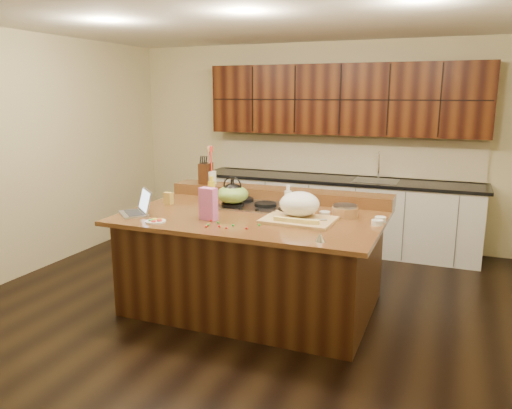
% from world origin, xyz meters
% --- Properties ---
extents(room, '(5.52, 5.02, 2.72)m').
position_xyz_m(room, '(0.00, 0.00, 1.35)').
color(room, black).
rests_on(room, ground).
extents(island, '(2.40, 1.60, 0.92)m').
position_xyz_m(island, '(0.00, 0.00, 0.46)').
color(island, black).
rests_on(island, ground).
extents(back_ledge, '(2.40, 0.30, 0.12)m').
position_xyz_m(back_ledge, '(0.00, 0.70, 0.98)').
color(back_ledge, black).
rests_on(back_ledge, island).
extents(cooktop, '(0.92, 0.52, 0.05)m').
position_xyz_m(cooktop, '(0.00, 0.30, 0.94)').
color(cooktop, gray).
rests_on(cooktop, island).
extents(back_counter, '(3.70, 0.66, 2.40)m').
position_xyz_m(back_counter, '(0.30, 2.23, 0.98)').
color(back_counter, silver).
rests_on(back_counter, ground).
extents(kettle, '(0.26, 0.26, 0.20)m').
position_xyz_m(kettle, '(-0.30, 0.17, 1.06)').
color(kettle, black).
rests_on(kettle, cooktop).
extents(green_bowl, '(0.38, 0.38, 0.18)m').
position_xyz_m(green_bowl, '(-0.30, 0.17, 1.05)').
color(green_bowl, olive).
rests_on(green_bowl, cooktop).
extents(laptop, '(0.42, 0.41, 0.23)m').
position_xyz_m(laptop, '(-1.00, -0.41, 0.98)').
color(laptop, '#B7B7BC').
rests_on(laptop, island).
extents(oil_bottle, '(0.09, 0.09, 0.27)m').
position_xyz_m(oil_bottle, '(-0.47, 0.06, 1.06)').
color(oil_bottle, gold).
rests_on(oil_bottle, island).
extents(vinegar_bottle, '(0.07, 0.07, 0.25)m').
position_xyz_m(vinegar_bottle, '(0.34, -0.01, 1.04)').
color(vinegar_bottle, silver).
rests_on(vinegar_bottle, island).
extents(wooden_tray, '(0.64, 0.51, 0.25)m').
position_xyz_m(wooden_tray, '(0.46, -0.05, 1.03)').
color(wooden_tray, tan).
rests_on(wooden_tray, island).
extents(ramekin_a, '(0.12, 0.12, 0.04)m').
position_xyz_m(ramekin_a, '(1.14, 0.02, 0.94)').
color(ramekin_a, white).
rests_on(ramekin_a, island).
extents(ramekin_b, '(0.13, 0.13, 0.04)m').
position_xyz_m(ramekin_b, '(0.64, 0.16, 0.94)').
color(ramekin_b, white).
rests_on(ramekin_b, island).
extents(ramekin_c, '(0.11, 0.11, 0.04)m').
position_xyz_m(ramekin_c, '(1.15, 0.14, 0.94)').
color(ramekin_c, white).
rests_on(ramekin_c, island).
extents(strainer_bowl, '(0.27, 0.27, 0.09)m').
position_xyz_m(strainer_bowl, '(0.82, 0.22, 0.97)').
color(strainer_bowl, '#996B3F').
rests_on(strainer_bowl, island).
extents(kitchen_timer, '(0.10, 0.10, 0.07)m').
position_xyz_m(kitchen_timer, '(0.81, -0.64, 0.96)').
color(kitchen_timer, silver).
rests_on(kitchen_timer, island).
extents(pink_bag, '(0.17, 0.11, 0.29)m').
position_xyz_m(pink_bag, '(-0.30, -0.35, 1.06)').
color(pink_bag, '#C35BA4').
rests_on(pink_bag, island).
extents(candy_plate, '(0.20, 0.20, 0.01)m').
position_xyz_m(candy_plate, '(-0.69, -0.61, 0.93)').
color(candy_plate, white).
rests_on(candy_plate, island).
extents(package_box, '(0.10, 0.08, 0.12)m').
position_xyz_m(package_box, '(-0.97, 0.05, 0.98)').
color(package_box, '#B99941').
rests_on(package_box, island).
extents(utensil_crock, '(0.15, 0.15, 0.14)m').
position_xyz_m(utensil_crock, '(-0.81, 0.70, 1.11)').
color(utensil_crock, white).
rests_on(utensil_crock, back_ledge).
extents(knife_block, '(0.13, 0.20, 0.23)m').
position_xyz_m(knife_block, '(-0.87, 0.70, 1.15)').
color(knife_block, black).
rests_on(knife_block, back_ledge).
extents(gumdrop_0, '(0.02, 0.02, 0.02)m').
position_xyz_m(gumdrop_0, '(-0.25, -0.41, 0.93)').
color(gumdrop_0, red).
rests_on(gumdrop_0, island).
extents(gumdrop_1, '(0.02, 0.02, 0.02)m').
position_xyz_m(gumdrop_1, '(0.00, -0.49, 0.93)').
color(gumdrop_1, '#198C26').
rests_on(gumdrop_1, island).
extents(gumdrop_2, '(0.02, 0.02, 0.02)m').
position_xyz_m(gumdrop_2, '(-0.19, -0.60, 0.93)').
color(gumdrop_2, red).
rests_on(gumdrop_2, island).
extents(gumdrop_3, '(0.02, 0.02, 0.02)m').
position_xyz_m(gumdrop_3, '(-0.20, -0.55, 0.93)').
color(gumdrop_3, '#198C26').
rests_on(gumdrop_3, island).
extents(gumdrop_4, '(0.02, 0.02, 0.02)m').
position_xyz_m(gumdrop_4, '(-0.09, -0.56, 0.93)').
color(gumdrop_4, red).
rests_on(gumdrop_4, island).
extents(gumdrop_5, '(0.02, 0.02, 0.02)m').
position_xyz_m(gumdrop_5, '(0.21, -0.39, 0.93)').
color(gumdrop_5, '#198C26').
rests_on(gumdrop_5, island).
extents(gumdrop_6, '(0.02, 0.02, 0.02)m').
position_xyz_m(gumdrop_6, '(0.15, -0.53, 0.93)').
color(gumdrop_6, red).
rests_on(gumdrop_6, island).
extents(gumdrop_7, '(0.02, 0.02, 0.02)m').
position_xyz_m(gumdrop_7, '(-0.16, -0.45, 0.93)').
color(gumdrop_7, '#198C26').
rests_on(gumdrop_7, island).
extents(gumdrop_8, '(0.02, 0.02, 0.02)m').
position_xyz_m(gumdrop_8, '(-0.01, -0.58, 0.93)').
color(gumdrop_8, red).
rests_on(gumdrop_8, island).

